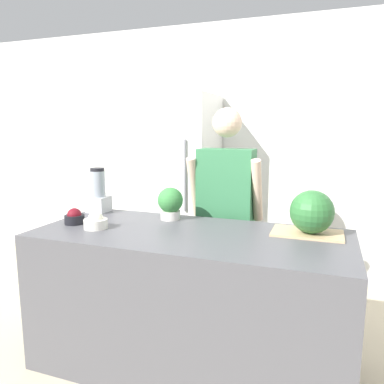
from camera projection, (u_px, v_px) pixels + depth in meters
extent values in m
cube|color=white|center=(249.00, 151.00, 3.89)|extent=(8.00, 0.06, 2.60)
cube|color=#4C4C51|center=(190.00, 300.00, 2.41)|extent=(1.96, 0.85, 0.90)
cube|color=white|center=(176.00, 189.00, 3.81)|extent=(0.77, 0.68, 1.86)
cylinder|color=gray|center=(185.00, 176.00, 3.38)|extent=(0.02, 0.02, 0.65)
cube|color=gray|center=(225.00, 273.00, 2.97)|extent=(0.31, 0.18, 0.81)
cube|color=#337247|center=(226.00, 187.00, 2.85)|extent=(0.42, 0.22, 0.58)
sphere|color=beige|center=(227.00, 123.00, 2.76)|extent=(0.22, 0.22, 0.22)
cylinder|color=beige|center=(194.00, 187.00, 2.89)|extent=(0.07, 0.23, 0.48)
cylinder|color=beige|center=(257.00, 191.00, 2.73)|extent=(0.07, 0.23, 0.48)
cube|color=tan|center=(307.00, 233.00, 2.30)|extent=(0.42, 0.26, 0.01)
sphere|color=#2D6B33|center=(312.00, 212.00, 2.25)|extent=(0.26, 0.26, 0.26)
cylinder|color=black|center=(75.00, 219.00, 2.54)|extent=(0.13, 0.13, 0.06)
sphere|color=maroon|center=(74.00, 215.00, 2.54)|extent=(0.10, 0.10, 0.10)
cylinder|color=white|center=(96.00, 224.00, 2.42)|extent=(0.15, 0.15, 0.06)
sphere|color=white|center=(96.00, 219.00, 2.42)|extent=(0.10, 0.10, 0.10)
cube|color=#B7B7BC|center=(99.00, 204.00, 2.90)|extent=(0.15, 0.15, 0.12)
cylinder|color=#99A3AD|center=(98.00, 184.00, 2.87)|extent=(0.11, 0.11, 0.20)
cylinder|color=black|center=(97.00, 170.00, 2.85)|extent=(0.11, 0.11, 0.02)
cylinder|color=beige|center=(171.00, 215.00, 2.67)|extent=(0.14, 0.14, 0.06)
sphere|color=#387F3D|center=(170.00, 200.00, 2.65)|extent=(0.18, 0.18, 0.18)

